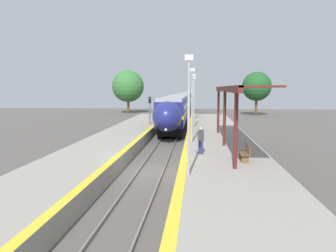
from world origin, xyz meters
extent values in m
plane|color=#56514C|center=(0.00, 0.00, 0.00)|extent=(120.00, 120.00, 0.00)
cube|color=slate|center=(-0.72, 0.00, 0.07)|extent=(0.08, 90.00, 0.15)
cube|color=slate|center=(0.72, 0.00, 0.07)|extent=(0.08, 90.00, 0.15)
cube|color=black|center=(0.00, 21.88, 0.66)|extent=(2.41, 18.65, 0.88)
cube|color=navy|center=(0.00, 21.88, 1.53)|extent=(2.74, 20.27, 0.87)
cube|color=yellow|center=(0.00, 21.88, 2.11)|extent=(2.75, 20.27, 0.30)
cube|color=navy|center=(0.00, 21.88, 2.92)|extent=(2.74, 20.27, 1.31)
cube|color=black|center=(0.00, 21.88, 2.85)|extent=(2.77, 18.65, 0.72)
cube|color=#9E9EA3|center=(0.00, 21.88, 3.72)|extent=(2.47, 20.27, 0.30)
cylinder|color=black|center=(-0.72, 14.50, 0.44)|extent=(0.12, 0.89, 0.89)
cylinder|color=black|center=(0.72, 14.50, 0.44)|extent=(0.12, 0.89, 0.89)
cylinder|color=black|center=(-0.72, 16.70, 0.44)|extent=(0.12, 0.89, 0.89)
cylinder|color=black|center=(0.72, 16.70, 0.44)|extent=(0.12, 0.89, 0.89)
cylinder|color=black|center=(-0.72, 27.07, 0.44)|extent=(0.12, 0.89, 0.89)
cylinder|color=black|center=(0.72, 27.07, 0.44)|extent=(0.12, 0.89, 0.89)
cylinder|color=black|center=(-0.72, 29.27, 0.44)|extent=(0.12, 0.89, 0.89)
cylinder|color=black|center=(0.72, 29.27, 0.44)|extent=(0.12, 0.89, 0.89)
ellipsoid|color=navy|center=(0.00, 10.52, 2.34)|extent=(2.63, 3.67, 2.72)
ellipsoid|color=black|center=(0.00, 10.07, 2.78)|extent=(1.92, 2.14, 1.39)
sphere|color=#F9F4CC|center=(0.00, 9.15, 1.35)|extent=(0.24, 0.24, 0.24)
cube|color=black|center=(0.00, 42.96, 0.66)|extent=(2.41, 18.65, 0.88)
cube|color=navy|center=(0.00, 42.96, 1.53)|extent=(2.74, 20.27, 0.87)
cube|color=yellow|center=(0.00, 42.96, 2.11)|extent=(2.75, 20.27, 0.30)
cube|color=navy|center=(0.00, 42.96, 2.92)|extent=(2.74, 20.27, 1.31)
cube|color=black|center=(0.00, 42.96, 2.85)|extent=(2.77, 18.65, 0.72)
cube|color=#9E9EA3|center=(0.00, 42.96, 3.72)|extent=(2.47, 20.27, 0.30)
cylinder|color=black|center=(-0.72, 35.57, 0.44)|extent=(0.12, 0.89, 0.89)
cylinder|color=black|center=(0.72, 35.57, 0.44)|extent=(0.12, 0.89, 0.89)
cylinder|color=black|center=(-0.72, 37.77, 0.44)|extent=(0.12, 0.89, 0.89)
cylinder|color=black|center=(0.72, 37.77, 0.44)|extent=(0.12, 0.89, 0.89)
cylinder|color=black|center=(-0.72, 48.14, 0.44)|extent=(0.12, 0.89, 0.89)
cylinder|color=black|center=(0.72, 48.14, 0.44)|extent=(0.12, 0.89, 0.89)
cylinder|color=black|center=(-0.72, 50.34, 0.44)|extent=(0.12, 0.89, 0.89)
cylinder|color=black|center=(0.72, 50.34, 0.44)|extent=(0.12, 0.89, 0.89)
cube|color=black|center=(0.00, 64.03, 0.66)|extent=(2.41, 18.65, 0.88)
cube|color=navy|center=(0.00, 64.03, 1.53)|extent=(2.74, 20.27, 0.87)
cube|color=yellow|center=(0.00, 64.03, 2.11)|extent=(2.75, 20.27, 0.30)
cube|color=navy|center=(0.00, 64.03, 2.92)|extent=(2.74, 20.27, 1.31)
cube|color=black|center=(0.00, 64.03, 2.85)|extent=(2.77, 18.65, 0.72)
cube|color=#9E9EA3|center=(0.00, 64.03, 3.72)|extent=(2.47, 20.27, 0.30)
cylinder|color=black|center=(-0.72, 56.65, 0.44)|extent=(0.12, 0.89, 0.89)
cylinder|color=black|center=(0.72, 56.65, 0.44)|extent=(0.12, 0.89, 0.89)
cylinder|color=black|center=(-0.72, 58.85, 0.44)|extent=(0.12, 0.89, 0.89)
cylinder|color=black|center=(0.72, 58.85, 0.44)|extent=(0.12, 0.89, 0.89)
cylinder|color=black|center=(-0.72, 69.21, 0.44)|extent=(0.12, 0.89, 0.89)
cylinder|color=black|center=(0.72, 69.21, 0.44)|extent=(0.12, 0.89, 0.89)
cylinder|color=black|center=(-0.72, 71.41, 0.44)|extent=(0.12, 0.89, 0.89)
cylinder|color=black|center=(0.72, 71.41, 0.44)|extent=(0.12, 0.89, 0.89)
cube|color=gray|center=(4.29, 0.00, 0.47)|extent=(5.12, 64.00, 0.94)
cube|color=yellow|center=(1.93, 0.00, 0.94)|extent=(0.40, 64.00, 0.01)
cube|color=gray|center=(-3.90, 0.00, 0.47)|extent=(4.33, 64.00, 0.94)
cube|color=yellow|center=(-1.93, 0.00, 0.94)|extent=(0.40, 64.00, 0.01)
cube|color=brown|center=(5.14, -1.22, 1.15)|extent=(0.36, 0.06, 0.42)
cube|color=brown|center=(5.14, -0.15, 1.15)|extent=(0.36, 0.06, 0.42)
cube|color=brown|center=(5.14, -0.69, 1.37)|extent=(0.44, 1.42, 0.03)
cube|color=brown|center=(5.34, -0.69, 1.61)|extent=(0.04, 1.42, 0.44)
cube|color=navy|center=(2.86, 1.09, 1.33)|extent=(0.28, 0.20, 0.79)
cube|color=#333338|center=(2.86, 1.09, 2.04)|extent=(0.36, 0.22, 0.62)
sphere|color=tan|center=(2.86, 1.09, 2.46)|extent=(0.21, 0.21, 0.21)
cylinder|color=#59595E|center=(-2.53, 17.24, 1.62)|extent=(0.14, 0.14, 3.23)
cube|color=black|center=(-2.53, 17.24, 3.58)|extent=(0.28, 0.20, 0.70)
sphere|color=#1ED833|center=(-2.53, 17.13, 3.75)|extent=(0.14, 0.14, 0.14)
sphere|color=#330A0A|center=(-2.53, 17.13, 3.41)|extent=(0.14, 0.14, 0.14)
cylinder|color=#9E9EA3|center=(2.25, -3.89, 3.47)|extent=(0.12, 0.12, 5.07)
cube|color=silver|center=(2.25, -3.89, 6.13)|extent=(0.36, 0.20, 0.24)
cylinder|color=#9E9EA3|center=(2.25, 5.26, 3.47)|extent=(0.12, 0.12, 5.07)
cube|color=silver|center=(2.25, 5.26, 6.13)|extent=(0.36, 0.20, 0.24)
cylinder|color=#9E9EA3|center=(2.25, 14.41, 3.47)|extent=(0.12, 0.12, 5.07)
cube|color=silver|center=(2.25, 14.41, 6.13)|extent=(0.36, 0.20, 0.24)
cylinder|color=#9E9EA3|center=(2.25, 23.56, 3.47)|extent=(0.12, 0.12, 5.07)
cube|color=silver|center=(2.25, 23.56, 6.13)|extent=(0.36, 0.20, 0.24)
cylinder|color=#511E19|center=(4.48, -2.39, 2.81)|extent=(0.20, 0.20, 3.74)
cylinder|color=#511E19|center=(4.48, 4.13, 2.81)|extent=(0.20, 0.20, 3.74)
cylinder|color=#511E19|center=(4.48, 10.64, 2.81)|extent=(0.20, 0.20, 3.74)
cube|color=#511E19|center=(4.48, 4.13, 4.78)|extent=(0.24, 16.03, 0.36)
cube|color=#511E19|center=(5.38, 4.13, 4.90)|extent=(2.00, 16.03, 0.10)
cylinder|color=brown|center=(-10.75, 44.77, 1.40)|extent=(0.44, 0.44, 2.79)
sphere|color=#337033|center=(-10.75, 44.77, 5.26)|extent=(6.16, 6.16, 6.16)
cylinder|color=brown|center=(13.09, 41.08, 1.57)|extent=(0.44, 0.44, 3.13)
sphere|color=#1E5123|center=(13.09, 41.08, 5.19)|extent=(5.13, 5.13, 5.13)
camera|label=1|loc=(2.61, -18.19, 4.81)|focal=35.00mm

